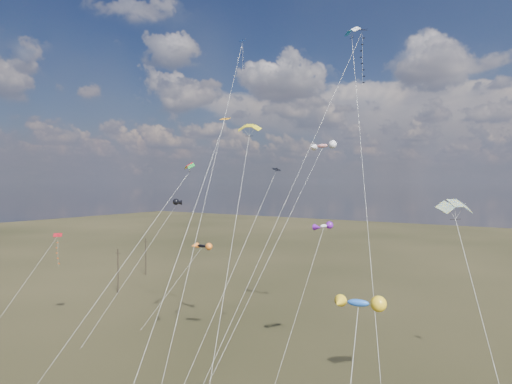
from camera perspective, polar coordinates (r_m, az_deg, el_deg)
The scene contains 16 objects.
utility_pole_near at distance 87.12m, azimuth -16.87°, elevation -9.38°, with size 1.40×0.20×8.00m.
utility_pole_far at distance 102.13m, azimuth -13.62°, elevation -7.79°, with size 1.40×0.20×8.00m.
diamond_black_high at distance 58.01m, azimuth 12.24°, elevation 14.46°, with size 7.91×23.48×38.90m.
diamond_navy_tall at distance 57.02m, azimuth -2.41°, elevation 13.93°, with size 8.83×24.73×38.21m.
diamond_black_mid at distance 48.03m, azimuth -0.66°, elevation -4.68°, with size 2.13×15.52×21.72m.
diamond_red_low at distance 70.30m, azimuth -23.80°, elevation -6.91°, with size 3.42×9.44×12.87m.
diamond_orange_center at distance 41.67m, azimuth -7.15°, elevation -0.36°, with size 7.46×22.97×26.90m.
parafoil_yellow at distance 45.08m, azimuth -0.88°, elevation 8.12°, with size 8.74×18.19×26.23m.
parafoil_blue_white at distance 56.61m, azimuth 11.93°, elevation 19.06°, with size 11.88×20.44×38.34m.
parafoil_striped at distance 39.21m, azimuth 23.69°, elevation -1.35°, with size 8.47×14.26×19.19m.
parafoil_tricolor at distance 48.89m, azimuth -8.52°, elevation 3.15°, with size 7.88×15.68×22.45m.
novelty_black_orange at distance 66.21m, azimuth -6.83°, elevation -6.73°, with size 6.12×8.36×11.46m.
novelty_orange_black at distance 63.12m, azimuth -9.87°, elevation -1.33°, with size 5.67×13.75×17.84m.
novelty_white_purple at distance 51.31m, azimuth 8.43°, elevation -4.31°, with size 2.05×9.70×15.67m.
novelty_redwhite_stripe at distance 62.45m, azimuth 8.27°, elevation 5.67°, with size 3.98×22.08×25.65m.
novelty_blue_yellow at distance 25.38m, azimuth 12.64°, elevation -13.52°, with size 3.28×9.97×14.19m.
Camera 1 is at (28.22, -24.29, 20.15)m, focal length 32.00 mm.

